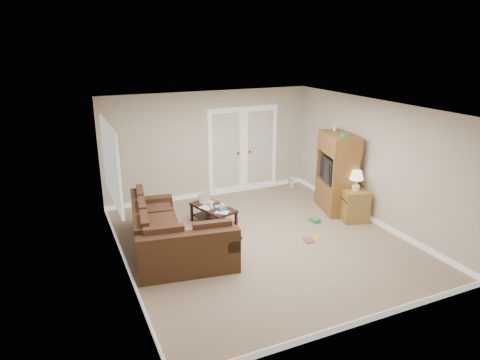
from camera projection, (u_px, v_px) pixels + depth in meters
name	position (u px, v px, depth m)	size (l,w,h in m)	color
floor	(262.00, 241.00, 8.01)	(5.50, 5.50, 0.00)	tan
ceiling	(264.00, 108.00, 7.23)	(5.00, 5.50, 0.02)	silver
wall_left	(120.00, 198.00, 6.65)	(0.02, 5.50, 2.50)	beige
wall_right	(374.00, 162.00, 8.59)	(0.02, 5.50, 2.50)	beige
wall_back	(210.00, 145.00, 10.01)	(5.00, 0.02, 2.50)	beige
wall_front	(365.00, 241.00, 5.24)	(5.00, 0.02, 2.50)	beige
baseboards	(262.00, 239.00, 8.00)	(5.00, 5.50, 0.10)	white
french_doors	(243.00, 150.00, 10.37)	(1.80, 0.05, 2.13)	white
window_left	(111.00, 163.00, 7.44)	(0.05, 1.92, 1.42)	white
sectional_sofa	(169.00, 238.00, 7.46)	(1.75, 2.69, 0.77)	#442B1A
coffee_table	(213.00, 215.00, 8.64)	(0.76, 1.10, 0.68)	black
tv_armoire	(337.00, 172.00, 9.25)	(0.85, 1.19, 1.84)	brown
side_cabinet	(354.00, 203.00, 8.85)	(0.63, 0.63, 1.08)	olive
space_heater	(291.00, 182.00, 10.90)	(0.11, 0.09, 0.27)	white
floor_magazine	(315.00, 237.00, 8.19)	(0.25, 0.20, 0.01)	gold
floor_greenbox	(315.00, 220.00, 8.84)	(0.16, 0.21, 0.08)	#3E8A57
floor_book	(304.00, 240.00, 8.02)	(0.18, 0.25, 0.02)	brown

